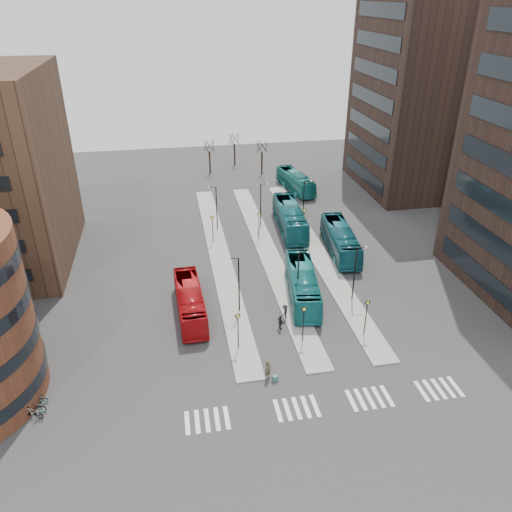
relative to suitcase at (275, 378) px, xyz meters
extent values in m
plane|color=#2C2C2E|center=(2.02, -7.31, -0.27)|extent=(160.00, 160.00, 0.00)
cube|color=gray|center=(-1.98, 22.69, -0.19)|extent=(2.50, 45.00, 0.15)
cube|color=gray|center=(4.02, 22.69, -0.19)|extent=(2.50, 45.00, 0.15)
cube|color=gray|center=(10.02, 22.69, -0.19)|extent=(2.50, 45.00, 0.15)
cube|color=navy|center=(0.00, 0.00, 0.00)|extent=(0.53, 0.48, 0.54)
imported|color=#AE0D12|center=(-6.28, 11.17, 1.20)|extent=(2.84, 10.65, 2.94)
imported|color=#166D71|center=(5.55, 12.16, 1.33)|extent=(4.39, 11.77, 3.20)
imported|color=#145C65|center=(8.30, 29.00, 1.47)|extent=(3.72, 12.64, 3.47)
imported|color=#12515E|center=(12.88, 21.47, 1.36)|extent=(3.95, 11.94, 3.26)
imported|color=#156C68|center=(12.85, 43.65, 1.22)|extent=(4.26, 10.96, 2.98)
imported|color=#454129|center=(-0.53, 0.42, 0.66)|extent=(0.81, 0.76, 1.86)
imported|color=black|center=(-5.75, 11.89, 0.53)|extent=(0.92, 0.80, 1.61)
imported|color=black|center=(2.03, 6.98, 0.51)|extent=(0.68, 0.98, 1.55)
imported|color=black|center=(2.87, 8.66, 0.51)|extent=(1.03, 1.15, 1.55)
imported|color=gray|center=(-18.98, -0.08, 0.21)|extent=(1.92, 0.96, 0.97)
imported|color=gray|center=(-18.98, -0.71, 0.27)|extent=(1.86, 1.16, 1.08)
imported|color=gray|center=(-18.98, 0.61, 0.18)|extent=(1.78, 0.91, 0.89)
cube|color=silver|center=(-7.48, -3.31, -0.26)|extent=(0.35, 2.40, 0.01)
cube|color=silver|center=(-6.73, -3.31, -0.26)|extent=(0.35, 2.40, 0.01)
cube|color=silver|center=(-5.98, -3.31, -0.26)|extent=(0.35, 2.40, 0.01)
cube|color=silver|center=(-5.23, -3.31, -0.26)|extent=(0.35, 2.40, 0.01)
cube|color=silver|center=(-4.48, -3.31, -0.26)|extent=(0.35, 2.40, 0.01)
cube|color=silver|center=(-0.48, -3.31, -0.26)|extent=(0.35, 2.40, 0.01)
cube|color=silver|center=(0.27, -3.31, -0.26)|extent=(0.35, 2.40, 0.01)
cube|color=silver|center=(1.02, -3.31, -0.26)|extent=(0.35, 2.40, 0.01)
cube|color=silver|center=(1.77, -3.31, -0.26)|extent=(0.35, 2.40, 0.01)
cube|color=silver|center=(2.52, -3.31, -0.26)|extent=(0.35, 2.40, 0.01)
cube|color=silver|center=(5.52, -3.31, -0.26)|extent=(0.35, 2.40, 0.01)
cube|color=silver|center=(6.27, -3.31, -0.26)|extent=(0.35, 2.40, 0.01)
cube|color=silver|center=(7.02, -3.31, -0.26)|extent=(0.35, 2.40, 0.01)
cube|color=silver|center=(7.77, -3.31, -0.26)|extent=(0.35, 2.40, 0.01)
cube|color=silver|center=(8.52, -3.31, -0.26)|extent=(0.35, 2.40, 0.01)
cube|color=silver|center=(11.52, -3.31, -0.26)|extent=(0.35, 2.40, 0.01)
cube|color=silver|center=(12.27, -3.31, -0.26)|extent=(0.35, 2.40, 0.01)
cube|color=silver|center=(13.02, -3.31, -0.26)|extent=(0.35, 2.40, 0.01)
cube|color=silver|center=(13.77, -3.31, -0.26)|extent=(0.35, 2.40, 0.01)
cube|color=silver|center=(14.52, -3.31, -0.26)|extent=(0.35, 2.40, 0.01)
cube|color=black|center=(23.96, 8.69, 2.23)|extent=(0.12, 16.00, 2.00)
cube|color=black|center=(23.96, 8.69, 6.23)|extent=(0.12, 16.00, 2.00)
cube|color=black|center=(23.96, 8.69, 10.23)|extent=(0.12, 16.00, 2.00)
cube|color=black|center=(23.96, 8.69, 14.23)|extent=(0.12, 16.00, 2.00)
cube|color=black|center=(34.02, 42.69, 14.73)|extent=(20.00, 20.00, 30.00)
cube|color=black|center=(23.96, 42.69, 2.23)|extent=(0.12, 16.00, 2.00)
cube|color=black|center=(23.96, 42.69, 6.23)|extent=(0.12, 16.00, 2.00)
cube|color=black|center=(23.96, 42.69, 10.23)|extent=(0.12, 16.00, 2.00)
cube|color=black|center=(23.96, 42.69, 14.23)|extent=(0.12, 16.00, 2.00)
cube|color=black|center=(23.96, 42.69, 18.23)|extent=(0.12, 16.00, 2.00)
cube|color=black|center=(23.96, 42.69, 22.23)|extent=(0.12, 16.00, 2.00)
cube|color=black|center=(23.96, 42.69, 26.23)|extent=(0.12, 16.00, 2.00)
cylinder|color=black|center=(-2.38, 4.69, 1.63)|extent=(0.10, 0.10, 3.50)
cube|color=black|center=(-2.38, 4.69, 3.38)|extent=(0.45, 0.10, 0.30)
cube|color=yellow|center=(-2.38, 4.63, 3.38)|extent=(0.20, 0.02, 0.20)
cylinder|color=black|center=(-2.38, 26.69, 1.63)|extent=(0.10, 0.10, 3.50)
cube|color=black|center=(-2.38, 26.69, 3.38)|extent=(0.45, 0.10, 0.30)
cube|color=yellow|center=(-2.38, 26.63, 3.38)|extent=(0.20, 0.02, 0.20)
cylinder|color=black|center=(3.62, 4.69, 1.63)|extent=(0.10, 0.10, 3.50)
cube|color=black|center=(3.62, 4.69, 3.38)|extent=(0.45, 0.10, 0.30)
cube|color=yellow|center=(3.62, 4.63, 3.38)|extent=(0.20, 0.02, 0.20)
cylinder|color=black|center=(3.62, 26.69, 1.63)|extent=(0.10, 0.10, 3.50)
cube|color=black|center=(3.62, 26.69, 3.38)|extent=(0.45, 0.10, 0.30)
cube|color=yellow|center=(3.62, 26.63, 3.38)|extent=(0.20, 0.02, 0.20)
cylinder|color=black|center=(9.62, 4.69, 1.63)|extent=(0.10, 0.10, 3.50)
cube|color=black|center=(9.62, 4.69, 3.38)|extent=(0.45, 0.10, 0.30)
cube|color=yellow|center=(9.62, 4.63, 3.38)|extent=(0.20, 0.02, 0.20)
cylinder|color=black|center=(9.62, 26.69, 1.63)|extent=(0.10, 0.10, 3.50)
cube|color=black|center=(9.62, 26.69, 3.38)|extent=(0.45, 0.10, 0.30)
cube|color=yellow|center=(9.62, 26.63, 3.38)|extent=(0.20, 0.02, 0.20)
cylinder|color=black|center=(-1.38, 10.69, 2.88)|extent=(0.14, 0.14, 6.00)
cylinder|color=black|center=(-1.83, 10.69, 5.88)|extent=(0.90, 0.08, 0.08)
sphere|color=silver|center=(-2.28, 10.69, 5.88)|extent=(0.24, 0.24, 0.24)
cylinder|color=black|center=(-1.38, 30.69, 2.88)|extent=(0.14, 0.14, 6.00)
cylinder|color=black|center=(-1.83, 30.69, 5.88)|extent=(0.90, 0.08, 0.08)
sphere|color=silver|center=(-2.28, 30.69, 5.88)|extent=(0.24, 0.24, 0.24)
cylinder|color=black|center=(4.62, 10.69, 2.88)|extent=(0.14, 0.14, 6.00)
cylinder|color=black|center=(5.07, 10.69, 5.88)|extent=(0.90, 0.08, 0.08)
sphere|color=silver|center=(5.52, 10.69, 5.88)|extent=(0.24, 0.24, 0.24)
cylinder|color=black|center=(4.62, 30.69, 2.88)|extent=(0.14, 0.14, 6.00)
cylinder|color=black|center=(5.07, 30.69, 5.88)|extent=(0.90, 0.08, 0.08)
sphere|color=silver|center=(5.52, 30.69, 5.88)|extent=(0.24, 0.24, 0.24)
cylinder|color=black|center=(10.62, 10.69, 2.88)|extent=(0.14, 0.14, 6.00)
cylinder|color=black|center=(11.07, 10.69, 5.88)|extent=(0.90, 0.08, 0.08)
sphere|color=silver|center=(11.52, 10.69, 5.88)|extent=(0.24, 0.24, 0.24)
cylinder|color=black|center=(10.62, 30.69, 2.88)|extent=(0.14, 0.14, 6.00)
cylinder|color=black|center=(11.07, 30.69, 5.88)|extent=(0.90, 0.08, 0.08)
sphere|color=silver|center=(11.52, 30.69, 5.88)|extent=(0.24, 0.24, 0.24)
cylinder|color=black|center=(0.02, 54.69, 1.73)|extent=(0.30, 0.30, 4.00)
cylinder|color=black|center=(0.72, 54.69, 4.63)|extent=(0.10, 1.56, 1.95)
cylinder|color=black|center=(0.24, 55.35, 4.63)|extent=(1.48, 0.59, 1.97)
cylinder|color=black|center=(-0.55, 55.10, 4.63)|extent=(0.90, 1.31, 1.99)
cylinder|color=black|center=(-0.55, 54.28, 4.63)|extent=(0.89, 1.31, 1.99)
cylinder|color=black|center=(0.23, 54.02, 4.63)|extent=(1.48, 0.58, 1.97)
cylinder|color=black|center=(5.02, 58.69, 1.73)|extent=(0.30, 0.30, 4.00)
cylinder|color=black|center=(5.72, 58.69, 4.63)|extent=(0.10, 1.56, 1.95)
cylinder|color=black|center=(5.24, 59.35, 4.63)|extent=(1.48, 0.59, 1.97)
cylinder|color=black|center=(4.45, 59.10, 4.63)|extent=(0.90, 1.31, 1.99)
cylinder|color=black|center=(4.45, 58.28, 4.63)|extent=(0.89, 1.31, 1.99)
cylinder|color=black|center=(5.23, 58.02, 4.63)|extent=(1.48, 0.58, 1.97)
cylinder|color=black|center=(9.02, 52.69, 1.73)|extent=(0.30, 0.30, 4.00)
cylinder|color=black|center=(9.72, 52.69, 4.63)|extent=(0.10, 1.56, 1.95)
cylinder|color=black|center=(9.24, 53.35, 4.63)|extent=(1.48, 0.59, 1.97)
cylinder|color=black|center=(8.45, 53.10, 4.63)|extent=(0.90, 1.31, 1.99)
cylinder|color=black|center=(8.45, 52.28, 4.63)|extent=(0.89, 1.31, 1.99)
cylinder|color=black|center=(9.23, 52.02, 4.63)|extent=(1.48, 0.58, 1.97)
camera|label=1|loc=(-7.26, -31.07, 28.48)|focal=35.00mm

